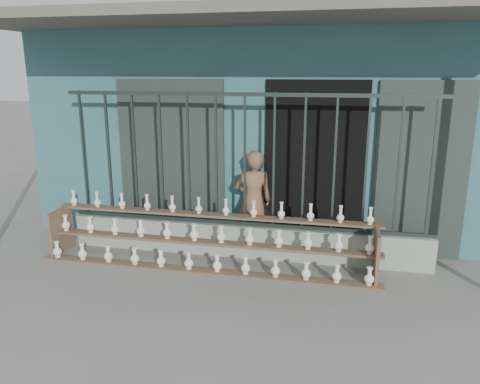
# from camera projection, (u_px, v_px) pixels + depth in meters

# --- Properties ---
(ground) EXTENTS (60.00, 60.00, 0.00)m
(ground) POSITION_uv_depth(u_px,v_px,m) (222.00, 299.00, 5.33)
(ground) COLOR slate
(workshop_building) EXTENTS (7.40, 6.60, 3.21)m
(workshop_building) POSITION_uv_depth(u_px,v_px,m) (275.00, 119.00, 8.92)
(workshop_building) COLOR #305F66
(workshop_building) RESTS_ON ground
(parapet_wall) EXTENTS (5.00, 0.20, 0.45)m
(parapet_wall) POSITION_uv_depth(u_px,v_px,m) (244.00, 240.00, 6.50)
(parapet_wall) COLOR #8F9F89
(parapet_wall) RESTS_ON ground
(security_fence) EXTENTS (5.00, 0.04, 1.80)m
(security_fence) POSITION_uv_depth(u_px,v_px,m) (245.00, 161.00, 6.21)
(security_fence) COLOR #283330
(security_fence) RESTS_ON parapet_wall
(shelf_rack) EXTENTS (4.50, 0.68, 0.85)m
(shelf_rack) POSITION_uv_depth(u_px,v_px,m) (207.00, 239.00, 6.16)
(shelf_rack) COLOR brown
(shelf_rack) RESTS_ON ground
(elderly_woman) EXTENTS (0.62, 0.51, 1.45)m
(elderly_woman) POSITION_uv_depth(u_px,v_px,m) (253.00, 201.00, 6.62)
(elderly_woman) COLOR brown
(elderly_woman) RESTS_ON ground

